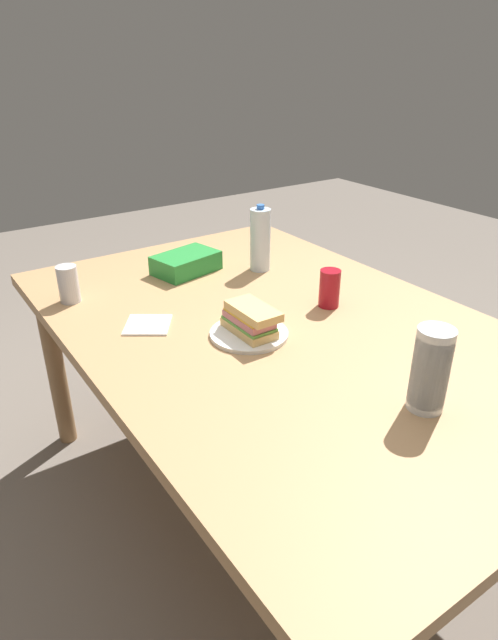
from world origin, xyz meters
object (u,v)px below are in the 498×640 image
(sandwich, at_px, (250,319))
(soda_can_red, at_px, (330,288))
(paper_plate, at_px, (249,334))
(chip_bag, at_px, (186,263))
(plastic_cup_stack, at_px, (430,370))
(soda_can_silver, at_px, (68,284))
(dining_table, at_px, (279,346))
(water_bottle_tall, at_px, (260,240))

(sandwich, distance_m, soda_can_red, 0.32)
(paper_plate, relative_size, sandwich, 1.24)
(paper_plate, height_order, sandwich, sandwich)
(sandwich, distance_m, chip_bag, 0.55)
(soda_can_red, relative_size, chip_bag, 0.53)
(paper_plate, height_order, plastic_cup_stack, plastic_cup_stack)
(paper_plate, xyz_separation_m, soda_can_red, (-0.02, 0.32, 0.06))
(sandwich, bearing_deg, soda_can_silver, -146.45)
(chip_bag, xyz_separation_m, soda_can_silver, (0.02, -0.44, 0.03))
(soda_can_red, xyz_separation_m, soda_can_silver, (-0.50, -0.67, 0.00))
(sandwich, height_order, plastic_cup_stack, plastic_cup_stack)
(dining_table, xyz_separation_m, plastic_cup_stack, (0.52, 0.02, 0.17))
(dining_table, height_order, water_bottle_tall, water_bottle_tall)
(sandwich, xyz_separation_m, soda_can_silver, (-0.53, -0.35, 0.01))
(sandwich, bearing_deg, dining_table, 94.90)
(sandwich, relative_size, plastic_cup_stack, 0.90)
(soda_can_red, height_order, plastic_cup_stack, plastic_cup_stack)
(paper_plate, height_order, water_bottle_tall, water_bottle_tall)
(paper_plate, distance_m, chip_bag, 0.55)
(dining_table, xyz_separation_m, chip_bag, (-0.54, -0.03, 0.11))
(soda_can_red, bearing_deg, paper_plate, -85.95)
(paper_plate, distance_m, sandwich, 0.05)
(water_bottle_tall, relative_size, soda_can_silver, 2.01)
(plastic_cup_stack, relative_size, soda_can_silver, 1.66)
(plastic_cup_stack, bearing_deg, dining_table, -177.62)
(soda_can_red, bearing_deg, chip_bag, -155.73)
(plastic_cup_stack, bearing_deg, chip_bag, -177.47)
(paper_plate, distance_m, plastic_cup_stack, 0.54)
(dining_table, bearing_deg, paper_plate, -87.03)
(soda_can_red, relative_size, plastic_cup_stack, 0.60)
(dining_table, height_order, plastic_cup_stack, plastic_cup_stack)
(soda_can_red, distance_m, plastic_cup_stack, 0.57)
(water_bottle_tall, xyz_separation_m, soda_can_silver, (-0.11, -0.68, -0.05))
(chip_bag, relative_size, soda_can_silver, 1.89)
(chip_bag, relative_size, water_bottle_tall, 0.94)
(soda_can_silver, bearing_deg, plastic_cup_stack, 25.00)
(dining_table, height_order, paper_plate, paper_plate)
(paper_plate, bearing_deg, plastic_cup_stack, 14.85)
(water_bottle_tall, distance_m, soda_can_silver, 0.69)
(paper_plate, bearing_deg, sandwich, 26.74)
(paper_plate, bearing_deg, water_bottle_tall, 141.23)
(chip_bag, bearing_deg, water_bottle_tall, 138.64)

